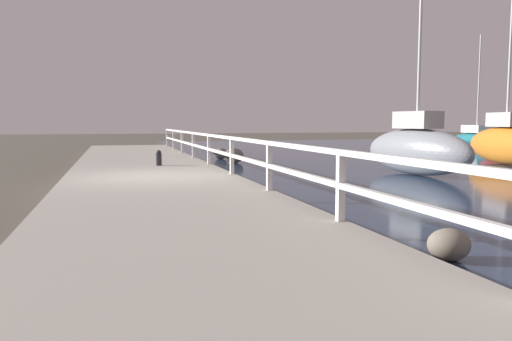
# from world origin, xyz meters

# --- Properties ---
(ground_plane) EXTENTS (120.00, 120.00, 0.00)m
(ground_plane) POSITION_xyz_m (0.00, 0.00, 0.00)
(ground_plane) COLOR #4C473D
(dock_walkway) EXTENTS (4.30, 36.00, 0.25)m
(dock_walkway) POSITION_xyz_m (0.00, 0.00, 0.12)
(dock_walkway) COLOR #9E998E
(dock_walkway) RESTS_ON ground
(railing) EXTENTS (0.10, 32.50, 0.98)m
(railing) POSITION_xyz_m (2.05, 0.00, 0.93)
(railing) COLOR white
(railing) RESTS_ON dock_walkway
(boulder_downstream) EXTENTS (0.64, 0.58, 0.48)m
(boulder_downstream) POSITION_xyz_m (3.58, 8.65, 0.24)
(boulder_downstream) COLOR #666056
(boulder_downstream) RESTS_ON ground
(boulder_near_dock) EXTENTS (0.78, 0.70, 0.58)m
(boulder_near_dock) POSITION_xyz_m (3.65, 6.49, 0.29)
(boulder_near_dock) COLOR #666056
(boulder_near_dock) RESTS_ON ground
(boulder_far_strip) EXTENTS (0.50, 0.45, 0.38)m
(boulder_far_strip) POSITION_xyz_m (2.79, -7.83, 0.19)
(boulder_far_strip) COLOR slate
(boulder_far_strip) RESTS_ON ground
(mooring_bollard) EXTENTS (0.18, 0.18, 0.49)m
(mooring_bollard) POSITION_xyz_m (0.44, 3.20, 0.49)
(mooring_bollard) COLOR black
(mooring_bollard) RESTS_ON dock_walkway
(sailboat_teal) EXTENTS (1.99, 4.86, 7.19)m
(sailboat_teal) POSITION_xyz_m (21.85, 14.62, 0.59)
(sailboat_teal) COLOR #1E707A
(sailboat_teal) RESTS_ON water_surface
(sailboat_orange) EXTENTS (1.84, 4.71, 6.95)m
(sailboat_orange) POSITION_xyz_m (13.47, 2.98, 0.82)
(sailboat_orange) COLOR orange
(sailboat_orange) RESTS_ON water_surface
(sailboat_gray) EXTENTS (1.74, 4.40, 6.95)m
(sailboat_gray) POSITION_xyz_m (7.95, 0.55, 0.81)
(sailboat_gray) COLOR gray
(sailboat_gray) RESTS_ON water_surface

